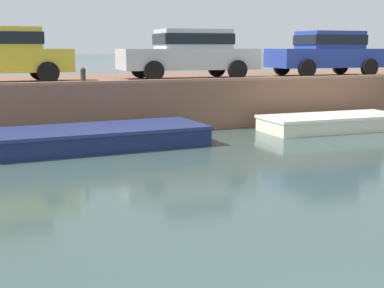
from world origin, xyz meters
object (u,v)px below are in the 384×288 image
object	(u,v)px
boat_moored_east_cream	(338,122)
car_right_inner_blue	(327,51)
boat_moored_central_navy	(85,138)
car_centre_silver	(190,52)
mooring_bollard_mid	(83,75)

from	to	relation	value
boat_moored_east_cream	car_right_inner_blue	world-z (taller)	car_right_inner_blue
boat_moored_central_navy	car_centre_silver	distance (m)	5.47
mooring_bollard_mid	boat_moored_east_cream	bearing A→B (deg)	-12.65
boat_moored_east_cream	car_centre_silver	xyz separation A→B (m)	(-3.63, 2.89, 2.06)
boat_moored_central_navy	car_right_inner_blue	xyz separation A→B (m)	(9.08, 3.22, 2.03)
boat_moored_east_cream	mooring_bollard_mid	world-z (taller)	mooring_bollard_mid
boat_moored_east_cream	mooring_bollard_mid	size ratio (longest dim) A/B	11.47
boat_moored_central_navy	mooring_bollard_mid	distance (m)	2.44
boat_moored_central_navy	boat_moored_east_cream	xyz separation A→B (m)	(7.56, 0.33, -0.02)
boat_moored_central_navy	car_centre_silver	world-z (taller)	car_centre_silver
mooring_bollard_mid	car_centre_silver	bearing A→B (deg)	19.50
car_right_inner_blue	mooring_bollard_mid	distance (m)	8.85
boat_moored_central_navy	mooring_bollard_mid	size ratio (longest dim) A/B	14.64
car_centre_silver	mooring_bollard_mid	world-z (taller)	car_centre_silver
boat_moored_east_cream	car_centre_silver	distance (m)	5.07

